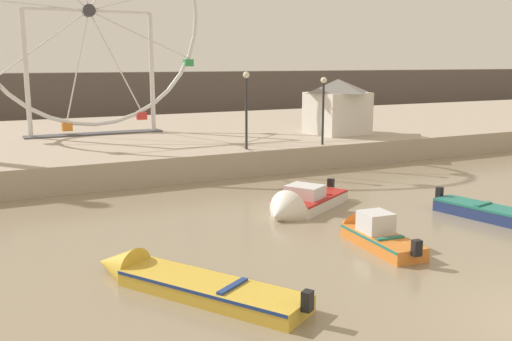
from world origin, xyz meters
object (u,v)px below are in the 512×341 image
at_px(motorboat_mustard_yellow, 172,279).
at_px(motorboat_white_red_stripe, 299,204).
at_px(ferris_wheel_white_frame, 89,14).
at_px(promenade_lamp_near, 323,100).
at_px(promenade_lamp_far, 246,99).
at_px(motorboat_orange_hull, 371,233).
at_px(carnival_booth_white_ticket, 337,105).

bearing_deg(motorboat_mustard_yellow, motorboat_white_red_stripe, -85.01).
bearing_deg(ferris_wheel_white_frame, promenade_lamp_near, -44.76).
bearing_deg(motorboat_mustard_yellow, promenade_lamp_far, -64.27).
relative_size(motorboat_orange_hull, promenade_lamp_near, 1.17).
distance_m(motorboat_mustard_yellow, ferris_wheel_white_frame, 23.10).
bearing_deg(promenade_lamp_far, motorboat_mustard_yellow, -122.86).
bearing_deg(promenade_lamp_far, promenade_lamp_near, -4.71).
xyz_separation_m(motorboat_white_red_stripe, ferris_wheel_white_frame, (-3.98, 16.81, 7.79)).
relative_size(promenade_lamp_near, promenade_lamp_far, 0.92).
bearing_deg(motorboat_mustard_yellow, carnival_booth_white_ticket, -76.44).
relative_size(motorboat_white_red_stripe, carnival_booth_white_ticket, 1.23).
distance_m(ferris_wheel_white_frame, carnival_booth_white_ticket, 15.27).
relative_size(motorboat_white_red_stripe, ferris_wheel_white_frame, 0.33).
bearing_deg(motorboat_orange_hull, motorboat_mustard_yellow, 100.82).
height_order(motorboat_white_red_stripe, carnival_booth_white_ticket, carnival_booth_white_ticket).
height_order(motorboat_mustard_yellow, motorboat_white_red_stripe, motorboat_white_red_stripe).
height_order(motorboat_white_red_stripe, promenade_lamp_near, promenade_lamp_near).
height_order(ferris_wheel_white_frame, carnival_booth_white_ticket, ferris_wheel_white_frame).
bearing_deg(motorboat_orange_hull, ferris_wheel_white_frame, 15.96).
bearing_deg(motorboat_mustard_yellow, motorboat_orange_hull, -115.55).
height_order(motorboat_orange_hull, motorboat_mustard_yellow, motorboat_orange_hull).
bearing_deg(promenade_lamp_near, motorboat_mustard_yellow, -135.46).
relative_size(motorboat_white_red_stripe, promenade_lamp_near, 1.32).
xyz_separation_m(motorboat_mustard_yellow, ferris_wheel_white_frame, (2.48, 21.58, 7.87)).
distance_m(motorboat_orange_hull, promenade_lamp_near, 13.02).
xyz_separation_m(promenade_lamp_near, promenade_lamp_far, (-4.21, 0.35, 0.17)).
height_order(motorboat_orange_hull, promenade_lamp_far, promenade_lamp_far).
distance_m(motorboat_mustard_yellow, motorboat_white_red_stripe, 8.03).
xyz_separation_m(motorboat_orange_hull, carnival_booth_white_ticket, (8.93, 14.79, 2.58)).
distance_m(motorboat_mustard_yellow, carnival_booth_white_ticket, 22.04).
relative_size(motorboat_mustard_yellow, carnival_booth_white_ticket, 1.57).
xyz_separation_m(motorboat_orange_hull, ferris_wheel_white_frame, (-4.07, 20.91, 7.78)).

